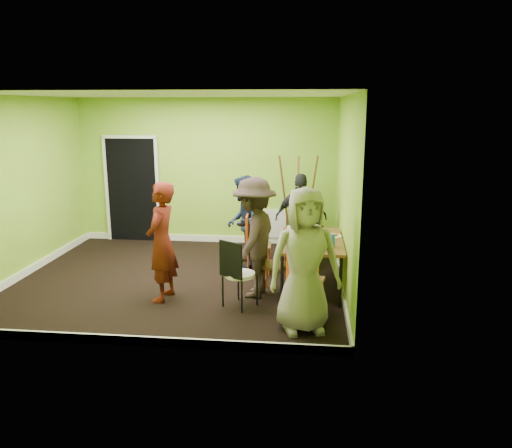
{
  "coord_description": "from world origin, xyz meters",
  "views": [
    {
      "loc": [
        1.96,
        -7.23,
        2.65
      ],
      "look_at": [
        1.2,
        0.0,
        0.92
      ],
      "focal_mm": 35.0,
      "sensor_mm": 36.0,
      "label": 1
    }
  ],
  "objects_px": {
    "dining_table": "(311,243)",
    "chair_front_end": "(304,276)",
    "chair_back_end": "(306,217)",
    "person_standing": "(162,242)",
    "orange_bottle": "(302,234)",
    "person_back_end": "(301,217)",
    "person_left_far": "(244,222)",
    "chair_left_far": "(254,240)",
    "chair_left_near": "(269,259)",
    "thermos": "(307,232)",
    "person_front_end": "(305,261)",
    "person_left_near": "(254,238)",
    "blue_bottle": "(332,240)",
    "chair_bentwood": "(237,271)",
    "easel": "(298,204)"
  },
  "relations": [
    {
      "from": "chair_left_near",
      "to": "person_front_end",
      "type": "bearing_deg",
      "value": 35.05
    },
    {
      "from": "person_front_end",
      "to": "chair_front_end",
      "type": "bearing_deg",
      "value": 76.27
    },
    {
      "from": "orange_bottle",
      "to": "person_front_end",
      "type": "distance_m",
      "value": 1.6
    },
    {
      "from": "chair_left_far",
      "to": "chair_front_end",
      "type": "height_order",
      "value": "chair_front_end"
    },
    {
      "from": "thermos",
      "to": "orange_bottle",
      "type": "relative_size",
      "value": 2.76
    },
    {
      "from": "chair_back_end",
      "to": "person_standing",
      "type": "distance_m",
      "value": 2.69
    },
    {
      "from": "orange_bottle",
      "to": "person_back_end",
      "type": "bearing_deg",
      "value": 91.28
    },
    {
      "from": "chair_bentwood",
      "to": "thermos",
      "type": "xyz_separation_m",
      "value": [
        0.92,
        0.9,
        0.33
      ]
    },
    {
      "from": "dining_table",
      "to": "orange_bottle",
      "type": "bearing_deg",
      "value": 130.62
    },
    {
      "from": "chair_left_far",
      "to": "chair_left_near",
      "type": "bearing_deg",
      "value": 16.27
    },
    {
      "from": "chair_left_far",
      "to": "thermos",
      "type": "distance_m",
      "value": 1.09
    },
    {
      "from": "person_left_far",
      "to": "person_back_end",
      "type": "relative_size",
      "value": 1.01
    },
    {
      "from": "dining_table",
      "to": "thermos",
      "type": "distance_m",
      "value": 0.18
    },
    {
      "from": "chair_front_end",
      "to": "orange_bottle",
      "type": "distance_m",
      "value": 1.32
    },
    {
      "from": "chair_bentwood",
      "to": "blue_bottle",
      "type": "relative_size",
      "value": 5.29
    },
    {
      "from": "chair_left_near",
      "to": "orange_bottle",
      "type": "bearing_deg",
      "value": 142.61
    },
    {
      "from": "chair_front_end",
      "to": "person_left_near",
      "type": "distance_m",
      "value": 1.08
    },
    {
      "from": "orange_bottle",
      "to": "person_standing",
      "type": "relative_size",
      "value": 0.04
    },
    {
      "from": "chair_front_end",
      "to": "dining_table",
      "type": "bearing_deg",
      "value": 98.01
    },
    {
      "from": "thermos",
      "to": "person_standing",
      "type": "bearing_deg",
      "value": -160.28
    },
    {
      "from": "chair_bentwood",
      "to": "person_front_end",
      "type": "height_order",
      "value": "person_front_end"
    },
    {
      "from": "person_left_far",
      "to": "person_front_end",
      "type": "xyz_separation_m",
      "value": [
        1.03,
        -2.31,
        0.1
      ]
    },
    {
      "from": "chair_left_near",
      "to": "chair_back_end",
      "type": "relative_size",
      "value": 0.78
    },
    {
      "from": "chair_left_near",
      "to": "thermos",
      "type": "xyz_separation_m",
      "value": [
        0.54,
        0.29,
        0.34
      ]
    },
    {
      "from": "thermos",
      "to": "person_front_end",
      "type": "distance_m",
      "value": 1.5
    },
    {
      "from": "blue_bottle",
      "to": "person_back_end",
      "type": "xyz_separation_m",
      "value": [
        -0.46,
        1.77,
        -0.08
      ]
    },
    {
      "from": "blue_bottle",
      "to": "chair_left_near",
      "type": "bearing_deg",
      "value": 171.56
    },
    {
      "from": "thermos",
      "to": "person_back_end",
      "type": "bearing_deg",
      "value": 94.71
    },
    {
      "from": "dining_table",
      "to": "chair_left_far",
      "type": "relative_size",
      "value": 1.58
    },
    {
      "from": "chair_left_far",
      "to": "person_left_near",
      "type": "height_order",
      "value": "person_left_near"
    },
    {
      "from": "person_standing",
      "to": "person_left_far",
      "type": "height_order",
      "value": "person_standing"
    },
    {
      "from": "chair_left_near",
      "to": "thermos",
      "type": "bearing_deg",
      "value": 129.93
    },
    {
      "from": "dining_table",
      "to": "chair_left_far",
      "type": "xyz_separation_m",
      "value": [
        -0.92,
        0.66,
        -0.16
      ]
    },
    {
      "from": "chair_left_near",
      "to": "chair_bentwood",
      "type": "xyz_separation_m",
      "value": [
        -0.38,
        -0.61,
        0.02
      ]
    },
    {
      "from": "chair_front_end",
      "to": "easel",
      "type": "xyz_separation_m",
      "value": [
        -0.16,
        3.07,
        0.31
      ]
    },
    {
      "from": "person_left_near",
      "to": "thermos",
      "type": "bearing_deg",
      "value": 132.6
    },
    {
      "from": "person_back_end",
      "to": "person_left_far",
      "type": "bearing_deg",
      "value": 25.7
    },
    {
      "from": "person_left_far",
      "to": "chair_left_far",
      "type": "bearing_deg",
      "value": 42.41
    },
    {
      "from": "person_back_end",
      "to": "chair_back_end",
      "type": "bearing_deg",
      "value": 107.7
    },
    {
      "from": "person_front_end",
      "to": "person_left_near",
      "type": "bearing_deg",
      "value": 109.72
    },
    {
      "from": "orange_bottle",
      "to": "person_back_end",
      "type": "distance_m",
      "value": 1.24
    },
    {
      "from": "chair_front_end",
      "to": "person_standing",
      "type": "distance_m",
      "value": 2.03
    },
    {
      "from": "person_left_far",
      "to": "person_back_end",
      "type": "bearing_deg",
      "value": 120.82
    },
    {
      "from": "chair_left_far",
      "to": "chair_bentwood",
      "type": "distance_m",
      "value": 1.5
    },
    {
      "from": "chair_back_end",
      "to": "orange_bottle",
      "type": "xyz_separation_m",
      "value": [
        -0.05,
        -1.03,
        -0.03
      ]
    },
    {
      "from": "dining_table",
      "to": "chair_left_far",
      "type": "distance_m",
      "value": 1.14
    },
    {
      "from": "dining_table",
      "to": "person_left_near",
      "type": "distance_m",
      "value": 0.89
    },
    {
      "from": "chair_left_near",
      "to": "person_standing",
      "type": "relative_size",
      "value": 0.54
    },
    {
      "from": "dining_table",
      "to": "chair_front_end",
      "type": "xyz_separation_m",
      "value": [
        -0.09,
        -1.13,
        -0.12
      ]
    },
    {
      "from": "person_standing",
      "to": "person_left_near",
      "type": "bearing_deg",
      "value": 109.39
    }
  ]
}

